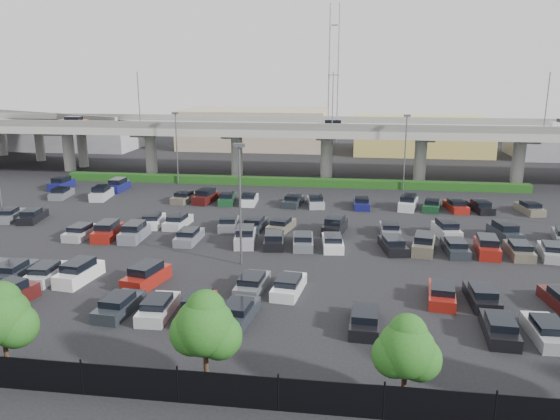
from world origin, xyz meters
name	(u,v)px	position (x,y,z in m)	size (l,w,h in m)	color
ground	(258,237)	(0.00, 0.00, 0.00)	(280.00, 280.00, 0.00)	black
overpass	(293,131)	(-0.22, 31.99, 6.97)	(150.00, 13.00, 15.80)	#9C9C94
on_ramp	(21,121)	(-52.10, 43.05, 6.86)	(50.93, 30.13, 8.80)	#9C9C94
hedge	(288,182)	(0.00, 25.00, 0.55)	(66.00, 1.60, 1.10)	#163B11
fence	(157,385)	(-0.05, -28.00, 0.90)	(70.00, 0.10, 2.00)	black
tree_row	(179,324)	(0.70, -26.53, 3.52)	(65.07, 3.66, 5.94)	#332316
parked_cars	(258,240)	(0.55, -3.12, 0.61)	(63.00, 41.56, 1.67)	silver
light_poles	(220,170)	(-4.13, 2.00, 6.24)	(66.90, 48.38, 10.30)	#55555B
distant_buildings	(371,132)	(12.38, 61.81, 3.74)	(138.00, 24.00, 9.00)	gray
comm_tower	(334,72)	(4.00, 74.00, 15.61)	(2.40, 2.40, 30.00)	#55555B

